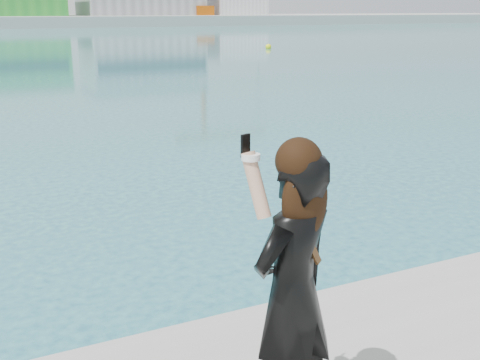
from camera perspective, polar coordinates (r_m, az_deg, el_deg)
name	(u,v)px	position (r m, az deg, el deg)	size (l,w,h in m)	color
ancillary_shed	(235,1)	(143.80, -0.43, 16.58)	(12.00, 10.00, 6.00)	silver
buoy_extra	(268,49)	(53.23, 2.70, 12.33)	(0.50, 0.50, 0.50)	#F3F40C
woman	(293,284)	(3.61, 5.05, -9.82)	(0.74, 0.61, 1.84)	black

